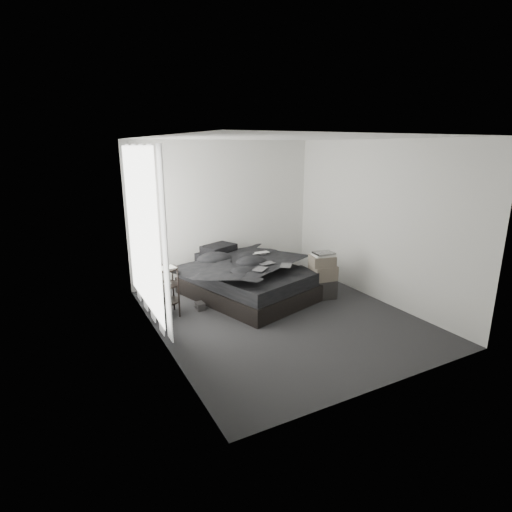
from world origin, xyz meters
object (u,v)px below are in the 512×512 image
laptop (261,250)px  side_stand (166,292)px  bed (248,289)px  box_lower (321,288)px

laptop → side_stand: (-1.79, -0.28, -0.38)m
bed → laptop: bearing=7.5°
laptop → side_stand: size_ratio=0.44×
bed → box_lower: bearing=-46.0°
side_stand → box_lower: size_ratio=1.72×
bed → box_lower: (1.09, -0.62, 0.02)m
bed → side_stand: side_stand is taller
side_stand → box_lower: (2.53, -0.50, -0.21)m
bed → box_lower: box_lower is taller
bed → side_stand: (-1.44, -0.12, 0.23)m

